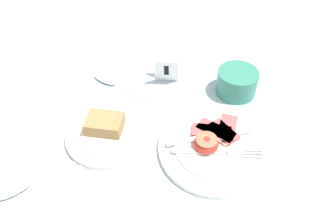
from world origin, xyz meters
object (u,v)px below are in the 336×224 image
fork_on_cloth (73,186)px  breakfast_plate (215,146)px  bread_plate (108,131)px  sugar_cup (237,82)px  teaspoon_by_saucer (27,184)px  number_card (167,68)px  teaspoon_near_cup (113,83)px

fork_on_cloth → breakfast_plate: bearing=-61.9°
bread_plate → sugar_cup: bearing=37.4°
fork_on_cloth → bread_plate: bearing=-11.6°
bread_plate → teaspoon_by_saucer: bearing=-125.3°
sugar_cup → fork_on_cloth: sugar_cup is taller
fork_on_cloth → number_card: bearing=-19.3°
teaspoon_by_saucer → teaspoon_near_cup: same height
bread_plate → teaspoon_by_saucer: size_ratio=1.24×
breakfast_plate → number_card: number_card is taller
bread_plate → fork_on_cloth: 0.14m
bread_plate → sugar_cup: (0.26, 0.20, 0.02)m
number_card → breakfast_plate: bearing=-62.2°
bread_plate → teaspoon_near_cup: 0.17m
breakfast_plate → number_card: bearing=125.7°
bread_plate → fork_on_cloth: bread_plate is taller
bread_plate → teaspoon_near_cup: (-0.04, 0.16, -0.01)m
sugar_cup → teaspoon_near_cup: bearing=-172.9°
number_card → teaspoon_near_cup: size_ratio=0.40×
bread_plate → teaspoon_by_saucer: 0.19m
breakfast_plate → teaspoon_near_cup: size_ratio=1.29×
number_card → bread_plate: bearing=-119.8°
breakfast_plate → teaspoon_near_cup: breakfast_plate is taller
bread_plate → fork_on_cloth: bearing=-99.5°
number_card → fork_on_cloth: (-0.11, -0.35, -0.04)m
teaspoon_by_saucer → fork_on_cloth: 0.09m
bread_plate → teaspoon_near_cup: size_ratio=1.00×
bread_plate → number_card: 0.23m
breakfast_plate → sugar_cup: 0.20m
breakfast_plate → teaspoon_near_cup: 0.32m
breakfast_plate → fork_on_cloth: (-0.26, -0.15, -0.01)m
bread_plate → fork_on_cloth: size_ratio=1.00×
sugar_cup → breakfast_plate: bearing=-99.3°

